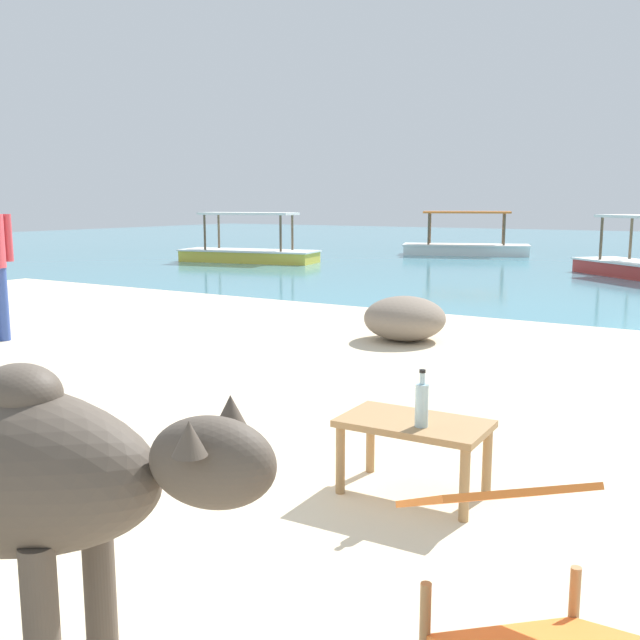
# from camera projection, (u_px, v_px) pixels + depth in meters

# --- Properties ---
(water_surface) EXTENTS (60.00, 36.00, 0.03)m
(water_surface) POSITION_uv_depth(u_px,v_px,m) (623.00, 253.00, 22.62)
(water_surface) COLOR teal
(water_surface) RESTS_ON ground
(low_bench_table) EXTENTS (0.77, 0.46, 0.41)m
(low_bench_table) POSITION_uv_depth(u_px,v_px,m) (414.00, 432.00, 3.77)
(low_bench_table) COLOR #A37A4C
(low_bench_table) RESTS_ON sand_beach
(bottle) EXTENTS (0.07, 0.07, 0.30)m
(bottle) POSITION_uv_depth(u_px,v_px,m) (422.00, 404.00, 3.63)
(bottle) COLOR #A3C6D1
(bottle) RESTS_ON low_bench_table
(deck_chair_far) EXTENTS (0.91, 0.92, 0.68)m
(deck_chair_far) POSITION_uv_depth(u_px,v_px,m) (511.00, 570.00, 2.27)
(deck_chair_far) COLOR #A37A4C
(deck_chair_far) RESTS_ON sand_beach
(shore_rock_medium) EXTENTS (1.01, 1.02, 0.49)m
(shore_rock_medium) POSITION_uv_depth(u_px,v_px,m) (405.00, 318.00, 8.05)
(shore_rock_medium) COLOR gray
(shore_rock_medium) RESTS_ON sand_beach
(boat_white) EXTENTS (3.85, 2.34, 1.29)m
(boat_white) POSITION_uv_depth(u_px,v_px,m) (466.00, 246.00, 21.42)
(boat_white) COLOR white
(boat_white) RESTS_ON water_surface
(boat_yellow) EXTENTS (3.83, 1.84, 1.29)m
(boat_yellow) POSITION_uv_depth(u_px,v_px,m) (249.00, 251.00, 18.91)
(boat_yellow) COLOR gold
(boat_yellow) RESTS_ON water_surface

